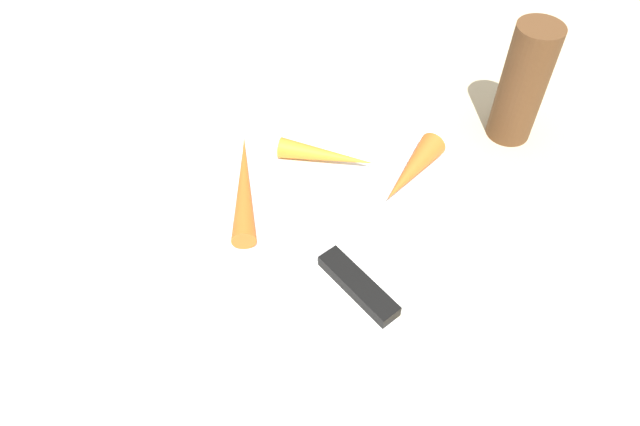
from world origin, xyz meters
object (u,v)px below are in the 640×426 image
object	(u,v)px
pepper_grinder	(523,84)
knife	(349,276)
carrot_longest	(244,186)
carrot_medium	(327,155)
cutting_board	(320,217)
carrot_shortest	(411,171)

from	to	relation	value
pepper_grinder	knife	bearing A→B (deg)	-4.49
knife	carrot_longest	size ratio (longest dim) A/B	1.36
carrot_longest	carrot_medium	size ratio (longest dim) A/B	1.36
carrot_longest	pepper_grinder	bearing A→B (deg)	-74.78
cutting_board	knife	world-z (taller)	knife
carrot_medium	carrot_shortest	distance (m)	0.09
knife	carrot_medium	xyz separation A→B (m)	(-0.11, -0.11, 0.01)
pepper_grinder	carrot_medium	bearing A→B (deg)	-36.06
cutting_board	carrot_medium	world-z (taller)	carrot_medium
cutting_board	knife	distance (m)	0.09
cutting_board	carrot_longest	xyz separation A→B (m)	(0.03, -0.08, 0.02)
knife	carrot_shortest	world-z (taller)	carrot_shortest
carrot_medium	carrot_longest	bearing A→B (deg)	-137.93
knife	carrot_medium	world-z (taller)	carrot_medium
cutting_board	carrot_medium	size ratio (longest dim) A/B	3.35
cutting_board	knife	size ratio (longest dim) A/B	1.81
carrot_longest	knife	bearing A→B (deg)	-140.44
carrot_longest	pepper_grinder	world-z (taller)	pepper_grinder
knife	cutting_board	bearing A→B (deg)	-21.57
knife	carrot_shortest	bearing A→B (deg)	-68.17
carrot_medium	carrot_shortest	size ratio (longest dim) A/B	1.07
carrot_longest	carrot_medium	xyz separation A→B (m)	(-0.09, 0.04, -0.00)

